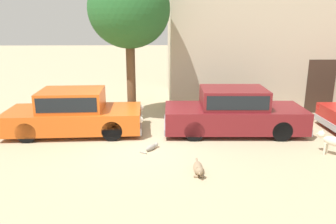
{
  "coord_description": "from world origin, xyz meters",
  "views": [
    {
      "loc": [
        0.62,
        -9.3,
        3.54
      ],
      "look_at": [
        0.83,
        0.2,
        0.9
      ],
      "focal_mm": 35.32,
      "sensor_mm": 36.0,
      "label": 1
    }
  ],
  "objects_px": {
    "stray_dog_tan": "(331,141)",
    "acacia_tree_left": "(129,10)",
    "stray_cat": "(152,147)",
    "parked_sedan_nearest": "(74,112)",
    "stray_dog_spotted": "(198,169)",
    "parked_sedan_second": "(234,111)"
  },
  "relations": [
    {
      "from": "parked_sedan_nearest",
      "to": "stray_dog_tan",
      "type": "bearing_deg",
      "value": -17.79
    },
    {
      "from": "parked_sedan_second",
      "to": "stray_dog_tan",
      "type": "bearing_deg",
      "value": -39.78
    },
    {
      "from": "parked_sedan_second",
      "to": "stray_dog_tan",
      "type": "relative_size",
      "value": 5.77
    },
    {
      "from": "parked_sedan_second",
      "to": "stray_dog_spotted",
      "type": "distance_m",
      "value": 3.38
    },
    {
      "from": "parked_sedan_second",
      "to": "stray_dog_spotted",
      "type": "height_order",
      "value": "parked_sedan_second"
    },
    {
      "from": "stray_cat",
      "to": "parked_sedan_nearest",
      "type": "bearing_deg",
      "value": 96.62
    },
    {
      "from": "stray_dog_spotted",
      "to": "stray_cat",
      "type": "bearing_deg",
      "value": -141.14
    },
    {
      "from": "parked_sedan_nearest",
      "to": "stray_dog_spotted",
      "type": "relative_size",
      "value": 4.36
    },
    {
      "from": "stray_dog_tan",
      "to": "acacia_tree_left",
      "type": "bearing_deg",
      "value": 19.09
    },
    {
      "from": "parked_sedan_nearest",
      "to": "stray_dog_spotted",
      "type": "height_order",
      "value": "parked_sedan_nearest"
    },
    {
      "from": "parked_sedan_nearest",
      "to": "acacia_tree_left",
      "type": "xyz_separation_m",
      "value": [
        1.75,
        1.34,
        3.17
      ]
    },
    {
      "from": "parked_sedan_nearest",
      "to": "stray_dog_spotted",
      "type": "distance_m",
      "value": 4.82
    },
    {
      "from": "stray_dog_tan",
      "to": "stray_cat",
      "type": "bearing_deg",
      "value": 44.11
    },
    {
      "from": "acacia_tree_left",
      "to": "stray_dog_tan",
      "type": "bearing_deg",
      "value": -30.93
    },
    {
      "from": "stray_dog_tan",
      "to": "parked_sedan_nearest",
      "type": "bearing_deg",
      "value": 34.66
    },
    {
      "from": "stray_dog_tan",
      "to": "acacia_tree_left",
      "type": "xyz_separation_m",
      "value": [
        -5.63,
        3.37,
        3.45
      ]
    },
    {
      "from": "parked_sedan_second",
      "to": "acacia_tree_left",
      "type": "relative_size",
      "value": 0.88
    },
    {
      "from": "parked_sedan_nearest",
      "to": "parked_sedan_second",
      "type": "distance_m",
      "value": 5.14
    },
    {
      "from": "stray_cat",
      "to": "parked_sedan_second",
      "type": "bearing_deg",
      "value": -23.23
    },
    {
      "from": "stray_cat",
      "to": "stray_dog_spotted",
      "type": "bearing_deg",
      "value": -105.4
    },
    {
      "from": "stray_dog_spotted",
      "to": "acacia_tree_left",
      "type": "xyz_separation_m",
      "value": [
        -1.93,
        4.41,
        3.74
      ]
    },
    {
      "from": "stray_dog_tan",
      "to": "stray_cat",
      "type": "xyz_separation_m",
      "value": [
        -4.85,
        0.5,
        -0.34
      ]
    }
  ]
}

